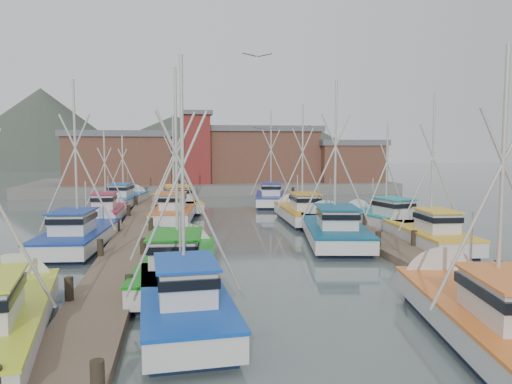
{
  "coord_description": "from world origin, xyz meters",
  "views": [
    {
      "loc": [
        -4.29,
        -26.36,
        5.64
      ],
      "look_at": [
        0.83,
        6.16,
        2.6
      ],
      "focal_mm": 35.0,
      "sensor_mm": 36.0,
      "label": 1
    }
  ],
  "objects": [
    {
      "name": "boat_9",
      "position": [
        4.74,
        9.75,
        0.68
      ],
      "size": [
        3.76,
        8.92,
        9.44
      ],
      "rotation": [
        0.0,
        0.0,
        -0.02
      ],
      "color": "black",
      "rests_on": "ground"
    },
    {
      "name": "dock_right",
      "position": [
        7.0,
        4.04,
        0.21
      ],
      "size": [
        2.3,
        46.0,
        1.5
      ],
      "color": "brown",
      "rests_on": "ground"
    },
    {
      "name": "gull_near",
      "position": [
        -0.18,
        -0.69,
        10.25
      ],
      "size": [
        1.55,
        0.63,
        0.24
      ],
      "rotation": [
        0.0,
        0.0,
        -0.1
      ],
      "color": "gray",
      "rests_on": "ground"
    },
    {
      "name": "boat_10",
      "position": [
        -9.57,
        12.06,
        0.68
      ],
      "size": [
        3.05,
        7.82,
        7.41
      ],
      "rotation": [
        0.0,
        0.0,
        -0.01
      ],
      "color": "black",
      "rests_on": "ground"
    },
    {
      "name": "shed_right",
      "position": [
        17.0,
        34.0,
        3.84
      ],
      "size": [
        8.48,
        6.36,
        5.2
      ],
      "color": "brown",
      "rests_on": "quay"
    },
    {
      "name": "distant_hills",
      "position": [
        -12.76,
        122.59,
        0.0
      ],
      "size": [
        175.0,
        140.0,
        42.0
      ],
      "color": "#3E473B",
      "rests_on": "ground"
    },
    {
      "name": "gull_far",
      "position": [
        1.28,
        4.91,
        6.72
      ],
      "size": [
        1.54,
        0.61,
        0.24
      ],
      "rotation": [
        0.0,
        0.0,
        0.04
      ],
      "color": "gray",
      "rests_on": "ground"
    },
    {
      "name": "dock_left",
      "position": [
        -7.0,
        4.04,
        0.21
      ],
      "size": [
        2.3,
        46.0,
        1.5
      ],
      "color": "brown",
      "rests_on": "ground"
    },
    {
      "name": "shed_left",
      "position": [
        -11.0,
        35.0,
        4.34
      ],
      "size": [
        12.72,
        8.48,
        6.2
      ],
      "color": "brown",
      "rests_on": "quay"
    },
    {
      "name": "lookout_tower",
      "position": [
        -2.0,
        33.0,
        5.55
      ],
      "size": [
        3.6,
        3.6,
        8.5
      ],
      "color": "maroon",
      "rests_on": "quay"
    },
    {
      "name": "boat_13",
      "position": [
        4.49,
        20.31,
        0.68
      ],
      "size": [
        4.17,
        9.12,
        9.75
      ],
      "rotation": [
        0.0,
        0.0,
        -0.18
      ],
      "color": "black",
      "rests_on": "ground"
    },
    {
      "name": "boat_11",
      "position": [
        9.26,
        5.5,
        0.68
      ],
      "size": [
        4.2,
        8.71,
        7.84
      ],
      "rotation": [
        0.0,
        0.0,
        0.21
      ],
      "color": "black",
      "rests_on": "ground"
    },
    {
      "name": "boat_1",
      "position": [
        4.61,
        -13.22,
        0.68
      ],
      "size": [
        4.57,
        10.14,
        9.23
      ],
      "rotation": [
        0.0,
        0.0,
        -0.17
      ],
      "color": "black",
      "rests_on": "ground"
    },
    {
      "name": "boat_8",
      "position": [
        -4.52,
        11.5,
        0.68
      ],
      "size": [
        3.64,
        9.11,
        8.69
      ],
      "rotation": [
        0.0,
        0.0,
        -0.11
      ],
      "color": "black",
      "rests_on": "ground"
    },
    {
      "name": "boat_0",
      "position": [
        -4.19,
        -10.37,
        0.68
      ],
      "size": [
        3.59,
        8.61,
        9.04
      ],
      "rotation": [
        0.0,
        0.0,
        0.07
      ],
      "color": "black",
      "rests_on": "ground"
    },
    {
      "name": "boat_6",
      "position": [
        -9.63,
        2.31,
        0.69
      ],
      "size": [
        4.08,
        9.6,
        9.99
      ],
      "rotation": [
        0.0,
        0.0,
        -0.09
      ],
      "color": "black",
      "rests_on": "ground"
    },
    {
      "name": "boat_7",
      "position": [
        9.37,
        -0.6,
        0.68
      ],
      "size": [
        3.65,
        8.31,
        9.14
      ],
      "rotation": [
        0.0,
        0.0,
        -0.06
      ],
      "color": "black",
      "rests_on": "ground"
    },
    {
      "name": "quay",
      "position": [
        0.0,
        37.0,
        0.6
      ],
      "size": [
        44.0,
        16.0,
        1.2
      ],
      "primitive_type": "cube",
      "color": "slate",
      "rests_on": "ground"
    },
    {
      "name": "boat_12",
      "position": [
        -4.58,
        18.23,
        0.68
      ],
      "size": [
        4.59,
        10.46,
        9.49
      ],
      "rotation": [
        0.0,
        0.0,
        0.15
      ],
      "color": "black",
      "rests_on": "ground"
    },
    {
      "name": "boat_4",
      "position": [
        -4.28,
        -5.45,
        0.68
      ],
      "size": [
        3.84,
        9.58,
        9.56
      ],
      "rotation": [
        0.0,
        0.0,
        -0.08
      ],
      "color": "black",
      "rests_on": "ground"
    },
    {
      "name": "boat_14",
      "position": [
        -9.16,
        21.47,
        0.68
      ],
      "size": [
        4.13,
        9.19,
        7.4
      ],
      "rotation": [
        0.0,
        0.0,
        -0.17
      ],
      "color": "black",
      "rests_on": "ground"
    },
    {
      "name": "shed_center",
      "position": [
        6.0,
        37.0,
        4.69
      ],
      "size": [
        14.84,
        9.54,
        6.9
      ],
      "color": "brown",
      "rests_on": "quay"
    },
    {
      "name": "boat_5",
      "position": [
        4.78,
        1.93,
        0.69
      ],
      "size": [
        4.83,
        10.57,
        10.31
      ],
      "rotation": [
        0.0,
        0.0,
        -0.17
      ],
      "color": "black",
      "rests_on": "ground"
    },
    {
      "name": "ground",
      "position": [
        0.0,
        0.0,
        0.0
      ],
      "size": [
        260.0,
        260.0,
        0.0
      ],
      "primitive_type": "plane",
      "color": "#475654",
      "rests_on": "ground"
    }
  ]
}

